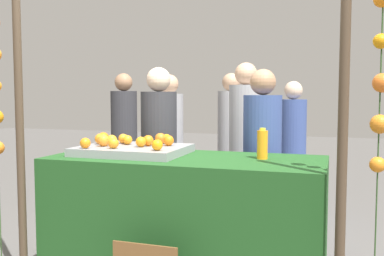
% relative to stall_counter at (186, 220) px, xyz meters
% --- Properties ---
extents(stall_counter, '(1.97, 0.83, 0.93)m').
position_rel_stall_counter_xyz_m(stall_counter, '(0.00, 0.00, 0.00)').
color(stall_counter, '#1E4C1E').
rests_on(stall_counter, ground_plane).
extents(orange_tray, '(0.79, 0.62, 0.06)m').
position_rel_stall_counter_xyz_m(orange_tray, '(-0.43, 0.03, 0.50)').
color(orange_tray, gray).
rests_on(orange_tray, stall_counter).
extents(orange_0, '(0.09, 0.09, 0.09)m').
position_rel_stall_counter_xyz_m(orange_0, '(-0.64, -0.05, 0.57)').
color(orange_0, orange).
rests_on(orange_0, orange_tray).
extents(orange_1, '(0.08, 0.08, 0.08)m').
position_rel_stall_counter_xyz_m(orange_1, '(-0.35, -0.01, 0.56)').
color(orange_1, orange).
rests_on(orange_1, orange_tray).
extents(orange_2, '(0.08, 0.08, 0.08)m').
position_rel_stall_counter_xyz_m(orange_2, '(-0.74, 0.07, 0.57)').
color(orange_2, orange).
rests_on(orange_2, orange_tray).
extents(orange_3, '(0.08, 0.08, 0.08)m').
position_rel_stall_counter_xyz_m(orange_3, '(-0.18, 0.13, 0.57)').
color(orange_3, orange).
rests_on(orange_3, orange_tray).
extents(orange_4, '(0.09, 0.09, 0.09)m').
position_rel_stall_counter_xyz_m(orange_4, '(-0.29, 0.22, 0.57)').
color(orange_4, orange).
rests_on(orange_4, orange_tray).
extents(orange_5, '(0.08, 0.08, 0.08)m').
position_rel_stall_counter_xyz_m(orange_5, '(-0.33, 0.08, 0.57)').
color(orange_5, orange).
rests_on(orange_5, orange_tray).
extents(orange_6, '(0.07, 0.07, 0.07)m').
position_rel_stall_counter_xyz_m(orange_6, '(-0.52, 0.11, 0.56)').
color(orange_6, orange).
rests_on(orange_6, orange_tray).
extents(orange_7, '(0.07, 0.07, 0.07)m').
position_rel_stall_counter_xyz_m(orange_7, '(-0.26, 0.29, 0.56)').
color(orange_7, orange).
rests_on(orange_7, orange_tray).
extents(orange_8, '(0.08, 0.08, 0.08)m').
position_rel_stall_counter_xyz_m(orange_8, '(-0.70, -0.21, 0.56)').
color(orange_8, orange).
rests_on(orange_8, orange_tray).
extents(orange_9, '(0.08, 0.08, 0.08)m').
position_rel_stall_counter_xyz_m(orange_9, '(-0.50, -0.15, 0.56)').
color(orange_9, orange).
rests_on(orange_9, orange_tray).
extents(orange_10, '(0.09, 0.09, 0.09)m').
position_rel_stall_counter_xyz_m(orange_10, '(-0.76, 0.15, 0.57)').
color(orange_10, orange).
rests_on(orange_10, orange_tray).
extents(orange_11, '(0.08, 0.08, 0.08)m').
position_rel_stall_counter_xyz_m(orange_11, '(-0.15, -0.16, 0.56)').
color(orange_11, orange).
rests_on(orange_11, orange_tray).
extents(orange_12, '(0.08, 0.08, 0.08)m').
position_rel_stall_counter_xyz_m(orange_12, '(-0.61, 0.02, 0.57)').
color(orange_12, orange).
rests_on(orange_12, orange_tray).
extents(orange_13, '(0.08, 0.08, 0.08)m').
position_rel_stall_counter_xyz_m(orange_13, '(-0.59, 0.17, 0.56)').
color(orange_13, orange).
rests_on(orange_13, orange_tray).
extents(juice_bottle, '(0.08, 0.08, 0.22)m').
position_rel_stall_counter_xyz_m(juice_bottle, '(0.54, 0.08, 0.57)').
color(juice_bottle, orange).
rests_on(juice_bottle, stall_counter).
extents(vendor_left, '(0.33, 0.33, 1.63)m').
position_rel_stall_counter_xyz_m(vendor_left, '(-0.50, 0.70, 0.29)').
color(vendor_left, '#333338').
rests_on(vendor_left, ground_plane).
extents(vendor_right, '(0.32, 0.32, 1.59)m').
position_rel_stall_counter_xyz_m(vendor_right, '(0.45, 0.67, 0.28)').
color(vendor_right, '#384C8C').
rests_on(vendor_right, ground_plane).
extents(crowd_person_0, '(0.32, 0.32, 1.61)m').
position_rel_stall_counter_xyz_m(crowd_person_0, '(-0.77, 1.65, 0.28)').
color(crowd_person_0, '#99999E').
rests_on(crowd_person_0, ground_plane).
extents(crowd_person_1, '(0.33, 0.33, 1.65)m').
position_rel_stall_counter_xyz_m(crowd_person_1, '(-1.52, 2.01, 0.30)').
color(crowd_person_1, '#333338').
rests_on(crowd_person_1, ground_plane).
extents(crowd_person_2, '(0.31, 0.31, 1.54)m').
position_rel_stall_counter_xyz_m(crowd_person_2, '(0.56, 2.13, 0.25)').
color(crowd_person_2, '#384C8C').
rests_on(crowd_person_2, ground_plane).
extents(crowd_person_3, '(0.34, 0.34, 1.71)m').
position_rel_stall_counter_xyz_m(crowd_person_3, '(0.14, 1.51, 0.33)').
color(crowd_person_3, '#99999E').
rests_on(crowd_person_3, ground_plane).
extents(crowd_person_4, '(0.33, 0.33, 1.65)m').
position_rel_stall_counter_xyz_m(crowd_person_4, '(-0.22, 2.35, 0.30)').
color(crowd_person_4, '#99999E').
rests_on(crowd_person_4, ground_plane).
extents(canopy_post_left, '(0.06, 0.06, 2.06)m').
position_rel_stall_counter_xyz_m(canopy_post_left, '(-1.07, -0.46, 0.56)').
color(canopy_post_left, '#473828').
rests_on(canopy_post_left, ground_plane).
extents(canopy_post_right, '(0.06, 0.06, 2.06)m').
position_rel_stall_counter_xyz_m(canopy_post_right, '(1.07, -0.46, 0.56)').
color(canopy_post_right, '#473828').
rests_on(canopy_post_right, ground_plane).
extents(garland_strand_right, '(0.11, 0.11, 1.98)m').
position_rel_stall_counter_xyz_m(garland_strand_right, '(1.25, -0.46, 0.94)').
color(garland_strand_right, '#2D4C23').
rests_on(garland_strand_right, ground_plane).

